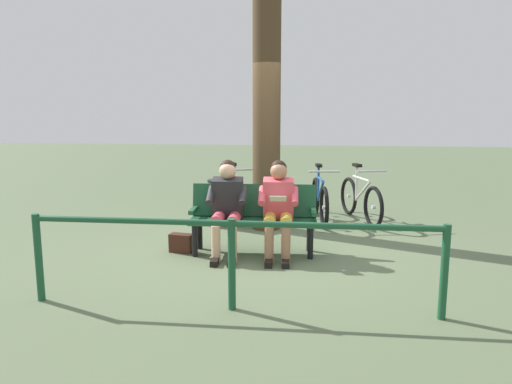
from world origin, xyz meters
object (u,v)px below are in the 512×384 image
(person_companion, at_px, (227,204))
(bicycle_silver, at_px, (320,200))
(tree_trunk, at_px, (267,109))
(bicycle_blue, at_px, (360,199))
(handbag, at_px, (181,243))
(bicycle_orange, at_px, (235,197))
(bicycle_black, at_px, (276,196))
(bench, at_px, (254,214))
(litter_bin, at_px, (219,203))
(person_reading, at_px, (278,204))

(person_companion, height_order, bicycle_silver, person_companion)
(tree_trunk, height_order, bicycle_blue, tree_trunk)
(tree_trunk, bearing_deg, handbag, 55.83)
(bicycle_orange, bearing_deg, bicycle_black, 82.59)
(bicycle_blue, xyz_separation_m, bicycle_black, (1.41, -0.12, 0.00))
(bench, distance_m, bicycle_blue, 2.52)
(handbag, bearing_deg, tree_trunk, -124.17)
(litter_bin, height_order, bicycle_silver, bicycle_silver)
(bicycle_blue, distance_m, bicycle_orange, 2.09)
(person_companion, distance_m, handbag, 0.82)
(bicycle_silver, relative_size, bicycle_orange, 1.06)
(bench, relative_size, bicycle_silver, 0.97)
(bicycle_blue, bearing_deg, bicycle_silver, -98.47)
(bicycle_blue, relative_size, bicycle_orange, 1.02)
(person_reading, distance_m, bicycle_black, 2.29)
(litter_bin, height_order, bicycle_blue, bicycle_blue)
(person_companion, height_order, bicycle_orange, person_companion)
(bench, distance_m, person_reading, 0.39)
(litter_bin, xyz_separation_m, bicycle_black, (-0.85, -0.76, -0.01))
(bicycle_silver, xyz_separation_m, bicycle_black, (0.74, -0.23, 0.00))
(person_reading, height_order, bicycle_black, person_reading)
(person_reading, xyz_separation_m, handbag, (1.25, -0.02, -0.54))
(litter_bin, height_order, bicycle_orange, bicycle_orange)
(tree_trunk, bearing_deg, bicycle_black, -96.02)
(handbag, distance_m, bicycle_silver, 2.70)
(bicycle_blue, bearing_deg, bicycle_black, -112.58)
(bicycle_silver, bearing_deg, tree_trunk, -61.49)
(tree_trunk, xyz_separation_m, bicycle_black, (-0.09, -0.83, -1.47))
(person_reading, relative_size, litter_bin, 1.62)
(tree_trunk, relative_size, bicycle_silver, 2.19)
(handbag, relative_size, bicycle_silver, 0.18)
(bicycle_blue, bearing_deg, tree_trunk, -82.47)
(person_companion, xyz_separation_m, bicycle_orange, (0.25, -2.11, -0.30))
(tree_trunk, relative_size, bicycle_orange, 2.32)
(bench, bearing_deg, tree_trunk, -94.56)
(person_reading, bearing_deg, handbag, -3.84)
(bench, xyz_separation_m, person_reading, (-0.33, 0.15, 0.16))
(handbag, relative_size, tree_trunk, 0.08)
(handbag, xyz_separation_m, bicycle_orange, (-0.37, -2.06, 0.24))
(bench, height_order, bicycle_blue, bicycle_blue)
(person_reading, bearing_deg, bicycle_orange, -69.93)
(bicycle_orange, bearing_deg, person_companion, -15.51)
(handbag, distance_m, bicycle_blue, 3.25)
(handbag, height_order, bicycle_orange, bicycle_orange)
(bicycle_blue, bearing_deg, bench, -55.39)
(litter_bin, bearing_deg, handbag, 82.45)
(bicycle_blue, bearing_deg, handbag, -67.01)
(bicycle_silver, xyz_separation_m, bicycle_orange, (1.42, -0.05, 0.00))
(handbag, bearing_deg, bicycle_black, -115.03)
(tree_trunk, xyz_separation_m, litter_bin, (0.76, -0.06, -1.46))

